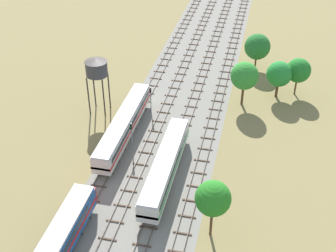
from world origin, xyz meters
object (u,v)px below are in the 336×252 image
Objects in this scene: signal_post_nearest at (131,133)px; signal_post_near at (151,97)px; diesel_railcar_centre_left_near at (165,165)px; water_tower at (96,68)px; passenger_coach_far_left_mid at (124,124)px.

signal_post_near is at bearing 90.00° from signal_post_nearest.
signal_post_nearest reaches higher than diesel_railcar_centre_left_near.
water_tower is (-15.53, 15.42, 5.95)m from diesel_railcar_centre_left_near.
diesel_railcar_centre_left_near is at bearing -44.04° from passenger_coach_far_left_mid.
diesel_railcar_centre_left_near is 4.04× the size of signal_post_nearest.
signal_post_nearest is (8.86, -9.85, -5.30)m from water_tower.
signal_post_near is at bearing 75.43° from passenger_coach_far_left_mid.
water_tower is at bearing -169.07° from signal_post_near.
passenger_coach_far_left_mid is at bearing -104.57° from signal_post_near.
water_tower reaches higher than passenger_coach_far_left_mid.
signal_post_near is at bearing 10.93° from water_tower.
signal_post_nearest reaches higher than passenger_coach_far_left_mid.
passenger_coach_far_left_mid is 2.15× the size of water_tower.
passenger_coach_far_left_mid is at bearing 135.96° from diesel_railcar_centre_left_near.
diesel_railcar_centre_left_near is at bearing -44.81° from water_tower.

